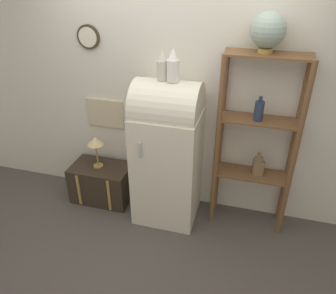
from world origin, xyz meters
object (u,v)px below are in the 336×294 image
suitcase_trunk (102,182)px  vase_center (173,66)px  vase_left (162,66)px  refrigerator (167,151)px  desk_lamp (95,143)px  globe (268,30)px

suitcase_trunk → vase_center: size_ratio=2.27×
vase_left → vase_center: vase_center is taller
refrigerator → vase_center: 0.87m
refrigerator → desk_lamp: refrigerator is taller
refrigerator → globe: (0.81, 0.13, 1.18)m
vase_left → vase_center: (0.11, -0.01, 0.01)m
vase_left → vase_center: bearing=-6.3°
suitcase_trunk → desk_lamp: bearing=172.4°
refrigerator → vase_left: (-0.05, 0.00, 0.86)m
refrigerator → globe: size_ratio=4.66×
globe → vase_center: bearing=-169.6°
suitcase_trunk → globe: bearing=3.0°
suitcase_trunk → globe: 2.39m
suitcase_trunk → vase_left: size_ratio=2.47×
refrigerator → suitcase_trunk: (-0.81, 0.04, -0.58)m
desk_lamp → globe: bearing=2.9°
vase_center → desk_lamp: (-0.89, 0.06, -0.93)m
globe → refrigerator: bearing=-170.9°
globe → vase_center: size_ratio=1.11×
vase_center → refrigerator: bearing=170.2°
globe → vase_center: globe is taller
refrigerator → desk_lamp: size_ratio=4.10×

